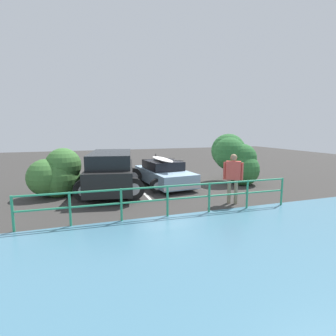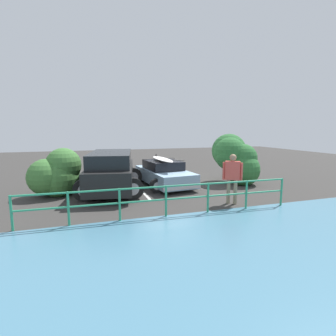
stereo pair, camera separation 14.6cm
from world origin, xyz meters
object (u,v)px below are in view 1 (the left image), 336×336
object	(u,v)px
sedan_car	(164,173)
person_bystander	(233,174)
bush_near_left	(234,157)
bush_near_right	(56,176)
suv_car	(111,171)

from	to	relation	value
sedan_car	person_bystander	world-z (taller)	person_bystander
bush_near_left	bush_near_right	distance (m)	8.38
sedan_car	bush_near_left	world-z (taller)	bush_near_left
suv_car	sedan_car	bearing A→B (deg)	-166.07
bush_near_right	bush_near_left	bearing A→B (deg)	179.38
sedan_car	bush_near_left	bearing A→B (deg)	171.26
sedan_car	person_bystander	bearing A→B (deg)	110.86
suv_car	bush_near_left	world-z (taller)	bush_near_left
suv_car	bush_near_right	world-z (taller)	bush_near_right
bush_near_left	bush_near_right	xyz separation A→B (m)	(8.37, -0.09, -0.48)
sedan_car	bush_near_left	xyz separation A→B (m)	(-3.57, 0.55, 0.72)
sedan_car	suv_car	size ratio (longest dim) A/B	0.88
bush_near_left	bush_near_right	size ratio (longest dim) A/B	1.23
suv_car	bush_near_left	xyz separation A→B (m)	(-6.15, -0.09, 0.38)
suv_car	bush_near_right	size ratio (longest dim) A/B	2.21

